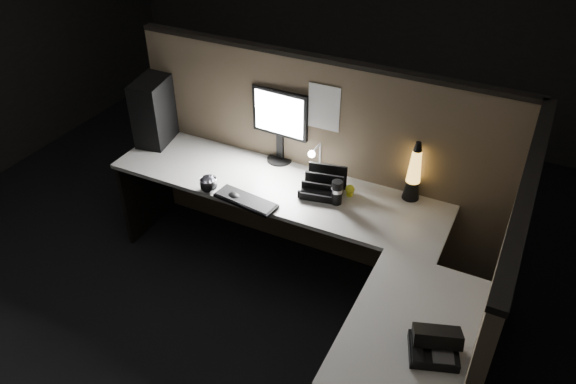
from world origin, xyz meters
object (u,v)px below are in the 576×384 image
at_px(monitor, 280,119).
at_px(pc_tower, 158,108).
at_px(desk_phone, 434,345).
at_px(lava_lamp, 414,175).
at_px(keyboard, 246,201).

bearing_deg(monitor, pc_tower, -170.77).
relative_size(monitor, desk_phone, 1.96).
relative_size(pc_tower, lava_lamp, 1.17).
xyz_separation_m(keyboard, desk_phone, (1.36, -0.64, 0.04)).
bearing_deg(keyboard, monitor, 100.76).
bearing_deg(desk_phone, monitor, 120.52).
bearing_deg(monitor, lava_lamp, 0.47).
distance_m(pc_tower, desk_phone, 2.60).
distance_m(pc_tower, lava_lamp, 1.92).
xyz_separation_m(monitor, lava_lamp, (0.96, -0.04, -0.15)).
xyz_separation_m(pc_tower, keyboard, (0.99, -0.45, -0.23)).
height_order(monitor, desk_phone, monitor).
distance_m(lava_lamp, desk_phone, 1.23).
height_order(pc_tower, keyboard, pc_tower).
height_order(lava_lamp, desk_phone, lava_lamp).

